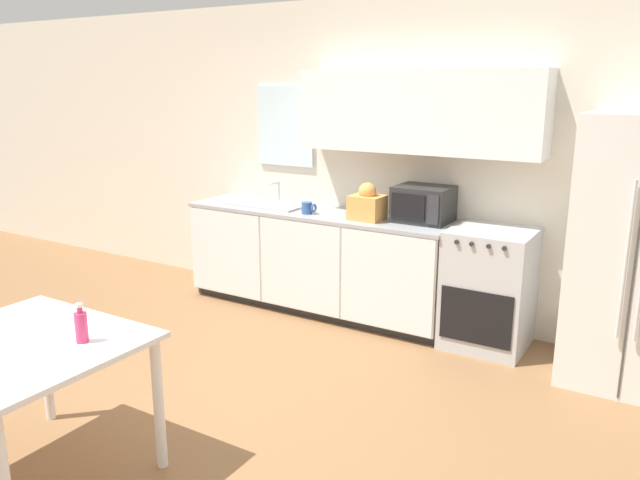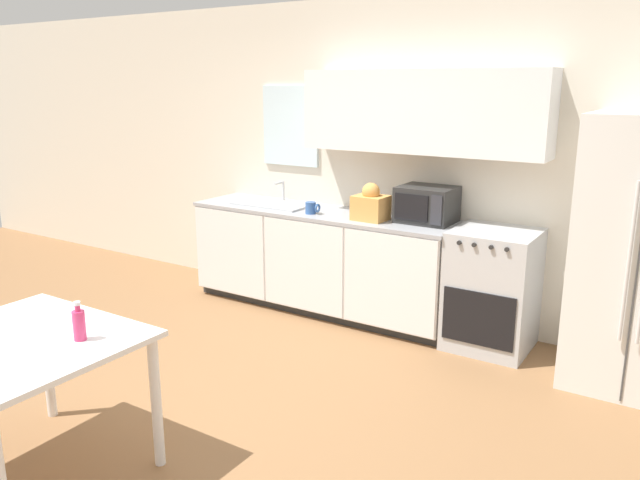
{
  "view_description": "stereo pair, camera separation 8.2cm",
  "coord_description": "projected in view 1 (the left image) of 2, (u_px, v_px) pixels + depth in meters",
  "views": [
    {
      "loc": [
        2.39,
        -2.66,
        2.01
      ],
      "look_at": [
        0.43,
        0.55,
        1.05
      ],
      "focal_mm": 35.0,
      "sensor_mm": 36.0,
      "label": 1
    },
    {
      "loc": [
        2.46,
        -2.62,
        2.01
      ],
      "look_at": [
        0.43,
        0.55,
        1.05
      ],
      "focal_mm": 35.0,
      "sensor_mm": 36.0,
      "label": 2
    }
  ],
  "objects": [
    {
      "name": "coffee_mug",
      "position": [
        308.0,
        208.0,
        5.34
      ],
      "size": [
        0.13,
        0.09,
        0.1
      ],
      "color": "#335999",
      "rests_on": "kitchen_counter"
    },
    {
      "name": "refrigerator",
      "position": [
        640.0,
        253.0,
        4.12
      ],
      "size": [
        0.82,
        0.79,
        1.82
      ],
      "color": "silver",
      "rests_on": "ground_plane"
    },
    {
      "name": "dining_table",
      "position": [
        22.0,
        362.0,
        3.08
      ],
      "size": [
        1.06,
        0.98,
        0.77
      ],
      "color": "white",
      "rests_on": "ground_plane"
    },
    {
      "name": "oven_range",
      "position": [
        489.0,
        288.0,
        4.8
      ],
      "size": [
        0.62,
        0.62,
        0.93
      ],
      "color": "#B7BABC",
      "rests_on": "ground_plane"
    },
    {
      "name": "wall_back",
      "position": [
        384.0,
        151.0,
        5.34
      ],
      "size": [
        12.0,
        0.38,
        2.7
      ],
      "color": "beige",
      "rests_on": "ground_plane"
    },
    {
      "name": "kitchen_sink",
      "position": [
        269.0,
        203.0,
        5.73
      ],
      "size": [
        0.71,
        0.4,
        0.2
      ],
      "color": "#B7BABC",
      "rests_on": "kitchen_counter"
    },
    {
      "name": "grocery_bag_0",
      "position": [
        367.0,
        204.0,
        5.09
      ],
      "size": [
        0.27,
        0.23,
        0.31
      ],
      "rotation": [
        0.0,
        0.0,
        -0.03
      ],
      "color": "#DB994C",
      "rests_on": "kitchen_counter"
    },
    {
      "name": "drink_bottle",
      "position": [
        81.0,
        326.0,
        3.04
      ],
      "size": [
        0.06,
        0.06,
        0.2
      ],
      "color": "#DB386B",
      "rests_on": "dining_table"
    },
    {
      "name": "kitchen_counter",
      "position": [
        318.0,
        260.0,
        5.57
      ],
      "size": [
        2.47,
        0.63,
        0.91
      ],
      "color": "#333333",
      "rests_on": "ground_plane"
    },
    {
      "name": "ground_plane",
      "position": [
        216.0,
        412.0,
        3.9
      ],
      "size": [
        12.0,
        12.0,
        0.0
      ],
      "primitive_type": "plane",
      "color": "olive"
    },
    {
      "name": "microwave",
      "position": [
        423.0,
        204.0,
        5.02
      ],
      "size": [
        0.44,
        0.38,
        0.29
      ],
      "color": "#282828",
      "rests_on": "kitchen_counter"
    }
  ]
}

